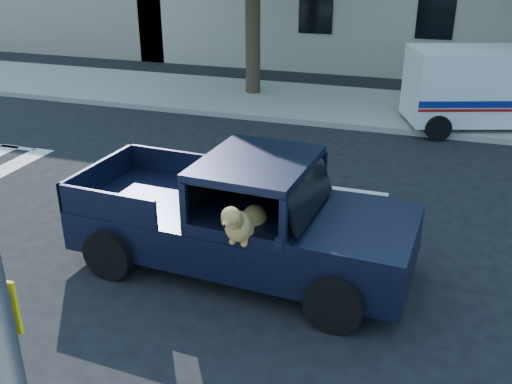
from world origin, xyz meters
TOP-DOWN VIEW (x-y plane):
  - ground at (0.00, 0.00)m, footprint 120.00×120.00m
  - far_sidewalk at (0.00, 9.20)m, footprint 60.00×4.00m
  - lane_stripes at (2.00, 3.40)m, footprint 21.60×0.14m
  - pickup_truck at (-1.05, 0.10)m, footprint 4.93×2.61m
  - mail_truck at (2.41, 8.23)m, footprint 4.05×2.85m

SIDE VIEW (x-z plane):
  - ground at x=0.00m, z-range 0.00..0.00m
  - lane_stripes at x=2.00m, z-range 0.00..0.01m
  - far_sidewalk at x=0.00m, z-range 0.00..0.15m
  - pickup_truck at x=-1.05m, z-range -0.28..1.45m
  - mail_truck at x=2.41m, z-range -0.13..1.90m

